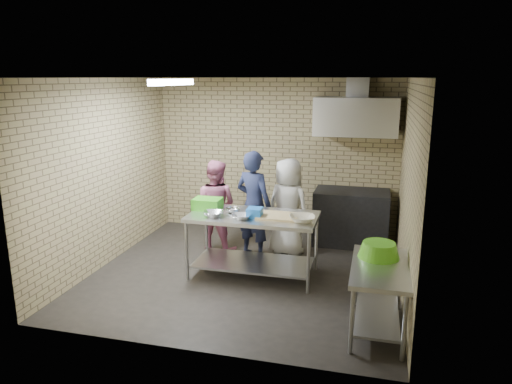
% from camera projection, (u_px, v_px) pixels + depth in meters
% --- Properties ---
extents(floor, '(4.20, 4.20, 0.00)m').
position_uv_depth(floor, '(246.00, 274.00, 6.69)').
color(floor, black).
rests_on(floor, ground).
extents(ceiling, '(4.20, 4.20, 0.00)m').
position_uv_depth(ceiling, '(245.00, 78.00, 6.06)').
color(ceiling, black).
rests_on(ceiling, ground).
extents(back_wall, '(4.20, 0.06, 2.70)m').
position_uv_depth(back_wall, '(276.00, 157.00, 8.26)').
color(back_wall, '#9A8760').
rests_on(back_wall, ground).
extents(front_wall, '(4.20, 0.06, 2.70)m').
position_uv_depth(front_wall, '(189.00, 224.00, 4.49)').
color(front_wall, '#9A8760').
rests_on(front_wall, ground).
extents(left_wall, '(0.06, 4.00, 2.70)m').
position_uv_depth(left_wall, '(106.00, 173.00, 6.88)').
color(left_wall, '#9A8760').
rests_on(left_wall, ground).
extents(right_wall, '(0.06, 4.00, 2.70)m').
position_uv_depth(right_wall, '(408.00, 189.00, 5.87)').
color(right_wall, '#9A8760').
rests_on(right_wall, ground).
extents(prep_table, '(1.75, 0.88, 0.88)m').
position_uv_depth(prep_table, '(253.00, 245.00, 6.56)').
color(prep_table, silver).
rests_on(prep_table, floor).
extents(side_counter, '(0.60, 1.20, 0.75)m').
position_uv_depth(side_counter, '(378.00, 298.00, 5.14)').
color(side_counter, silver).
rests_on(side_counter, floor).
extents(stove, '(1.20, 0.70, 0.90)m').
position_uv_depth(stove, '(351.00, 217.00, 7.82)').
color(stove, black).
rests_on(stove, floor).
extents(range_hood, '(1.30, 0.60, 0.60)m').
position_uv_depth(range_hood, '(356.00, 116.00, 7.47)').
color(range_hood, silver).
rests_on(range_hood, back_wall).
extents(hood_duct, '(0.35, 0.30, 0.30)m').
position_uv_depth(hood_duct, '(358.00, 87.00, 7.51)').
color(hood_duct, '#A5A8AD').
rests_on(hood_duct, back_wall).
extents(wall_shelf, '(0.80, 0.20, 0.04)m').
position_uv_depth(wall_shelf, '(375.00, 127.00, 7.62)').
color(wall_shelf, '#3F2B19').
rests_on(wall_shelf, back_wall).
extents(fluorescent_fixture, '(0.10, 1.25, 0.08)m').
position_uv_depth(fluorescent_fixture, '(172.00, 82.00, 6.31)').
color(fluorescent_fixture, white).
rests_on(fluorescent_fixture, ceiling).
extents(green_crate, '(0.39, 0.29, 0.16)m').
position_uv_depth(green_crate, '(208.00, 204.00, 6.72)').
color(green_crate, green).
rests_on(green_crate, prep_table).
extents(blue_tub, '(0.19, 0.19, 0.13)m').
position_uv_depth(blue_tub, '(255.00, 213.00, 6.34)').
color(blue_tub, blue).
rests_on(blue_tub, prep_table).
extents(cutting_board, '(0.54, 0.41, 0.03)m').
position_uv_depth(cutting_board, '(278.00, 216.00, 6.35)').
color(cutting_board, tan).
rests_on(cutting_board, prep_table).
extents(mixing_bowl_a, '(0.32, 0.32, 0.07)m').
position_uv_depth(mixing_bowl_a, '(213.00, 214.00, 6.38)').
color(mixing_bowl_a, '#B6B9BD').
rests_on(mixing_bowl_a, prep_table).
extents(mixing_bowl_b, '(0.25, 0.25, 0.07)m').
position_uv_depth(mixing_bowl_b, '(233.00, 210.00, 6.57)').
color(mixing_bowl_b, '#B9BBC0').
rests_on(mixing_bowl_b, prep_table).
extents(mixing_bowl_c, '(0.30, 0.30, 0.06)m').
position_uv_depth(mixing_bowl_c, '(242.00, 217.00, 6.27)').
color(mixing_bowl_c, silver).
rests_on(mixing_bowl_c, prep_table).
extents(ceramic_bowl, '(0.40, 0.40, 0.08)m').
position_uv_depth(ceramic_bowl, '(302.00, 219.00, 6.14)').
color(ceramic_bowl, beige).
rests_on(ceramic_bowl, prep_table).
extents(green_basin, '(0.46, 0.46, 0.17)m').
position_uv_depth(green_basin, '(379.00, 250.00, 5.27)').
color(green_basin, '#59C626').
rests_on(green_basin, side_counter).
extents(bottle_red, '(0.07, 0.07, 0.18)m').
position_uv_depth(bottle_red, '(360.00, 120.00, 7.66)').
color(bottle_red, '#B22619').
rests_on(bottle_red, wall_shelf).
extents(bottle_green, '(0.06, 0.06, 0.15)m').
position_uv_depth(bottle_green, '(385.00, 121.00, 7.57)').
color(bottle_green, green).
rests_on(bottle_green, wall_shelf).
extents(man_navy, '(0.70, 0.58, 1.65)m').
position_uv_depth(man_navy, '(254.00, 205.00, 7.17)').
color(man_navy, black).
rests_on(man_navy, floor).
extents(woman_pink, '(0.76, 0.63, 1.46)m').
position_uv_depth(woman_pink, '(215.00, 206.00, 7.48)').
color(woman_pink, '#BF6589').
rests_on(woman_pink, floor).
extents(woman_white, '(0.87, 0.74, 1.52)m').
position_uv_depth(woman_white, '(288.00, 207.00, 7.29)').
color(woman_white, silver).
rests_on(woman_white, floor).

